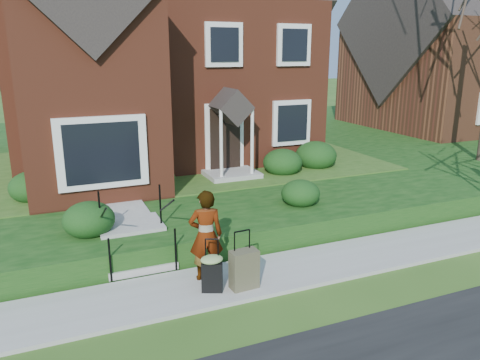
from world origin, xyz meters
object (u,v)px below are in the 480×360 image
suitcase_olive (244,269)px  suitcase_black (212,271)px  front_steps (134,239)px  woman (206,235)px

suitcase_olive → suitcase_black: bearing=165.4°
front_steps → suitcase_olive: (1.64, -2.23, -0.02)m
front_steps → woman: (1.11, -1.59, 0.51)m
woman → front_steps: bearing=-42.9°
suitcase_black → suitcase_olive: bearing=11.9°
suitcase_olive → front_steps: bearing=122.7°
woman → suitcase_olive: bearing=142.1°
woman → suitcase_black: (-0.07, -0.52, -0.51)m
front_steps → suitcase_olive: 2.76m
front_steps → suitcase_olive: bearing=-53.7°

